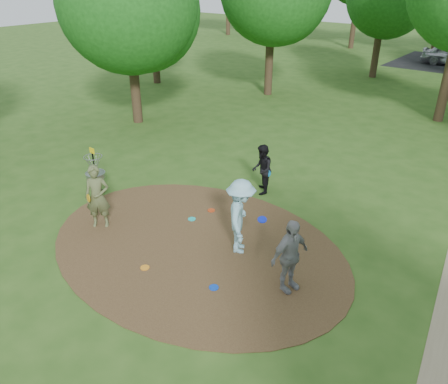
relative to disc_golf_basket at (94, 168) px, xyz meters
The scene contains 12 objects.
ground 4.59m from the disc_golf_basket, ahead, with size 100.00×100.00×0.00m, color #2D5119.
dirt_clearing 4.59m from the disc_golf_basket, ahead, with size 8.40×8.40×0.02m, color #47301C.
player_observer_with_disc 2.13m from the disc_golf_basket, 34.36° to the right, with size 0.79×0.77×1.83m.
player_throwing_with_disc 5.53m from the disc_golf_basket, ahead, with size 1.45×1.48×1.98m.
player_walking_with_disc 5.27m from the disc_golf_basket, 38.60° to the left, with size 0.94×0.99×1.62m.
player_waiting_with_disc 7.27m from the disc_golf_basket, ahead, with size 0.69×1.12×1.78m.
disc_ground_cyan 3.69m from the disc_golf_basket, ahead, with size 0.22×0.22×0.02m, color #18C2BA.
disc_ground_blue 6.17m from the disc_golf_basket, 12.41° to the right, with size 0.22×0.22×0.02m, color #0B3CC7.
disc_ground_red 3.99m from the disc_golf_basket, 20.32° to the left, with size 0.22×0.22×0.02m, color #C23A13.
disc_ground_orange 4.64m from the disc_golf_basket, 23.08° to the right, with size 0.22×0.22×0.02m, color orange.
disc_golf_basket is the anchor object (origin of this frame).
tree_ring 11.72m from the disc_golf_basket, 58.81° to the left, with size 36.57×45.61×9.28m.
Camera 1 is at (6.51, -6.96, 6.49)m, focal length 35.00 mm.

